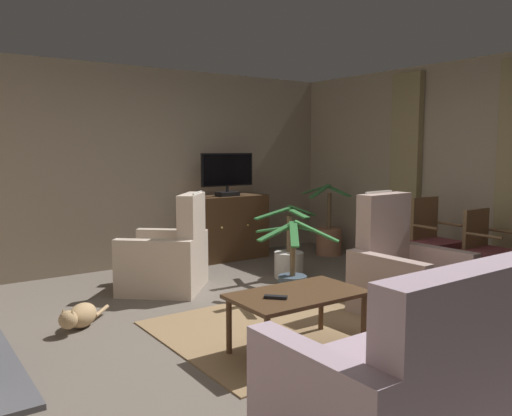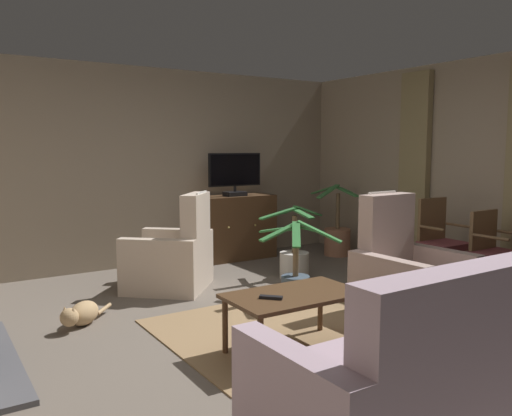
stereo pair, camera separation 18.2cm
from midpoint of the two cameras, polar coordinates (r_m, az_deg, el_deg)
ground_plane at (r=4.68m, az=1.64°, el=-13.22°), size 6.46×6.54×0.04m
wall_back at (r=7.05m, az=-13.26°, el=4.37°), size 6.46×0.10×2.62m
wall_right_with_window at (r=6.64m, az=22.76°, el=3.89°), size 0.10×6.54×2.62m
curtain_panel_far at (r=7.12m, az=15.52°, el=5.38°), size 0.10×0.44×2.20m
rug_central at (r=4.73m, az=3.21°, el=-12.67°), size 2.32×1.74×0.01m
tv_cabinet at (r=7.32m, az=-4.08°, el=-2.34°), size 1.19×0.49×0.90m
television at (r=7.19m, az=-3.91°, el=3.85°), size 0.81×0.20×0.60m
coffee_table at (r=4.02m, az=3.30°, el=-10.02°), size 1.04×0.62×0.47m
tv_remote at (r=3.85m, az=0.81°, el=-9.82°), size 0.15×0.16×0.02m
sofa_floral at (r=3.18m, az=19.10°, el=-16.53°), size 2.08×0.88×1.01m
armchair_by_fireplace at (r=5.85m, az=-10.55°, el=-5.64°), size 1.18×1.18×1.09m
armchair_in_far_corner at (r=5.13m, az=15.22°, el=-7.45°), size 0.90×0.90×1.15m
side_chair_mid_row at (r=6.03m, az=23.56°, el=-4.12°), size 0.49×0.49×0.91m
side_chair_beside_plant at (r=6.42m, az=18.16°, el=-3.05°), size 0.49×0.45×0.99m
potted_plant_small_fern_corner at (r=5.47m, az=3.09°, el=-7.52°), size 0.76×0.81×0.82m
potted_plant_leafy_by_curtain at (r=7.70m, az=7.35°, el=-3.32°), size 0.74×0.96×1.04m
potted_plant_tall_palm_by_window at (r=6.30m, az=2.82°, el=-5.84°), size 0.92×0.65×0.88m
cat at (r=4.88m, az=-19.92°, el=-11.15°), size 0.56×0.47×0.23m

